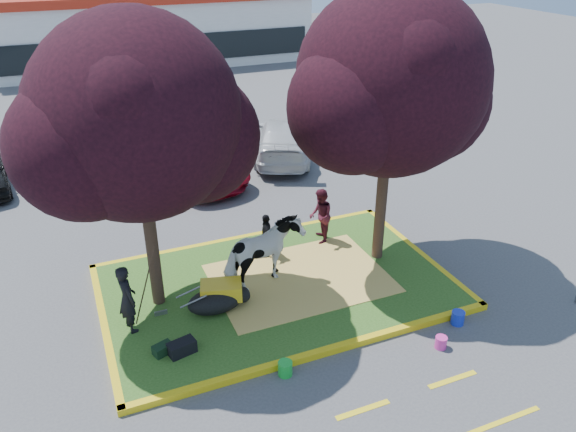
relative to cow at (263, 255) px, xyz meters
name	(u,v)px	position (x,y,z in m)	size (l,w,h in m)	color
ground	(278,289)	(0.32, -0.10, -0.99)	(90.00, 90.00, 0.00)	#424244
median_island	(278,286)	(0.32, -0.10, -0.92)	(8.00, 5.00, 0.15)	#274E18
curb_near	(324,352)	(0.32, -2.68, -0.92)	(8.30, 0.16, 0.15)	gold
curb_far	(244,238)	(0.32, 2.48, -0.92)	(8.30, 0.16, 0.15)	gold
curb_left	(105,327)	(-3.76, -0.10, -0.92)	(0.16, 5.30, 0.15)	gold
curb_right	(418,253)	(4.40, -0.10, -0.92)	(0.16, 5.30, 0.15)	gold
straw_bedding	(300,278)	(0.92, -0.10, -0.84)	(4.20, 3.00, 0.01)	#DBC05A
tree_purple_left	(138,127)	(-2.46, 0.28, 3.37)	(5.06, 4.20, 6.51)	black
tree_purple_right	(392,90)	(3.24, 0.08, 3.57)	(5.30, 4.40, 6.82)	black
fire_lane_stripe_b	(363,410)	(0.32, -4.30, -0.99)	(1.10, 0.12, 0.01)	yellow
fire_lane_stripe_c	(452,379)	(2.32, -4.30, -0.99)	(1.10, 0.12, 0.01)	yellow
retail_building	(146,25)	(2.32, 27.88, 1.26)	(20.40, 8.40, 4.40)	silver
cow	(263,255)	(0.00, 0.00, 0.00)	(0.91, 2.00, 1.69)	white
calf	(215,301)	(-1.37, -0.57, -0.57)	(1.26, 0.72, 0.55)	black
handler	(127,299)	(-3.22, -0.47, -0.06)	(0.57, 0.37, 1.56)	black
visitor_a	(320,216)	(2.18, 1.40, -0.08)	(0.74, 0.58, 1.53)	#441320
visitor_b	(266,235)	(0.55, 1.25, -0.24)	(0.71, 0.29, 1.21)	black
wheelbarrow	(222,291)	(-1.18, -0.46, -0.41)	(1.66, 0.78, 0.63)	black
gear_bag_dark	(182,348)	(-2.40, -1.67, -0.70)	(0.55, 0.30, 0.28)	black
gear_bag_green	(163,349)	(-2.76, -1.52, -0.74)	(0.39, 0.25, 0.21)	black
bucket_green	(285,368)	(-0.64, -2.90, -0.84)	(0.29, 0.29, 0.31)	green
bucket_pink	(441,342)	(2.67, -3.42, -0.86)	(0.25, 0.25, 0.27)	#D12E92
bucket_blue	(458,318)	(3.51, -2.90, -0.84)	(0.29, 0.29, 0.31)	#172FBE
car_silver	(112,150)	(-2.34, 9.25, -0.22)	(1.63, 4.67, 1.54)	#B0B4B9
car_red	(192,158)	(0.11, 7.44, -0.26)	(2.43, 5.28, 1.47)	#A40D21
car_white	(284,138)	(3.86, 8.10, -0.26)	(2.06, 5.07, 1.47)	silver
car_grey	(360,125)	(7.50, 8.65, -0.35)	(1.36, 3.90, 1.28)	#5C5F64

